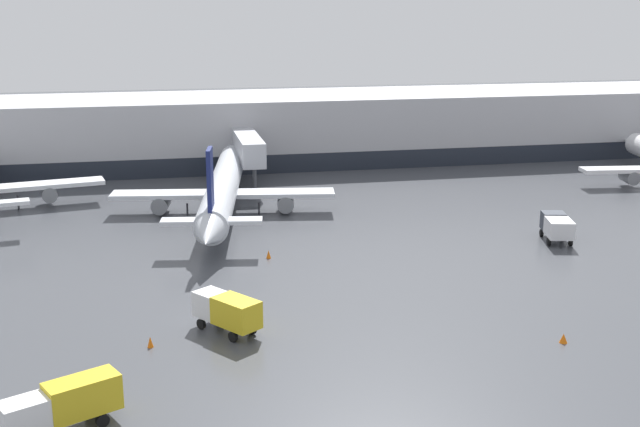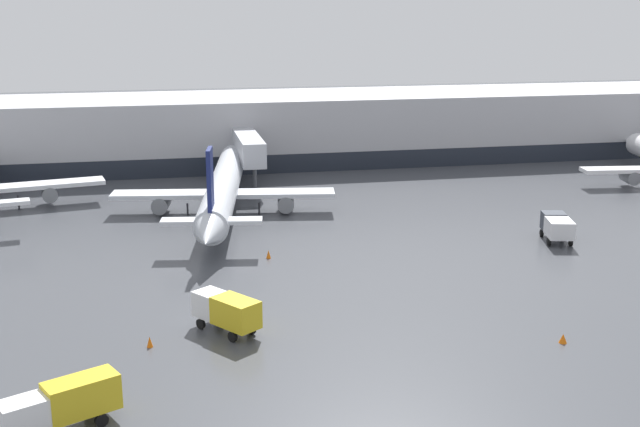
{
  "view_description": "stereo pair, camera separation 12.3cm",
  "coord_description": "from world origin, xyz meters",
  "px_view_note": "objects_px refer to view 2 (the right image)",
  "views": [
    {
      "loc": [
        -39.38,
        -44.76,
        21.04
      ],
      "look_at": [
        -25.67,
        22.14,
        3.0
      ],
      "focal_mm": 45.0,
      "sensor_mm": 36.0,
      "label": 1
    },
    {
      "loc": [
        -39.26,
        -44.79,
        21.04
      ],
      "look_at": [
        -25.67,
        22.14,
        3.0
      ],
      "focal_mm": 45.0,
      "sensor_mm": 36.0,
      "label": 2
    }
  ],
  "objects_px": {
    "traffic_cone_0": "(563,338)",
    "traffic_cone_2": "(269,254)",
    "service_truck_2": "(226,310)",
    "parked_jet_1": "(223,189)",
    "traffic_cone_1": "(150,342)",
    "service_truck_0": "(557,226)",
    "service_truck_1": "(63,403)"
  },
  "relations": [
    {
      "from": "service_truck_0",
      "to": "traffic_cone_1",
      "type": "bearing_deg",
      "value": 127.88
    },
    {
      "from": "service_truck_2",
      "to": "traffic_cone_0",
      "type": "bearing_deg",
      "value": -142.45
    },
    {
      "from": "traffic_cone_0",
      "to": "traffic_cone_1",
      "type": "relative_size",
      "value": 0.87
    },
    {
      "from": "parked_jet_1",
      "to": "traffic_cone_2",
      "type": "height_order",
      "value": "parked_jet_1"
    },
    {
      "from": "service_truck_0",
      "to": "parked_jet_1",
      "type": "bearing_deg",
      "value": 74.32
    },
    {
      "from": "parked_jet_1",
      "to": "service_truck_0",
      "type": "distance_m",
      "value": 32.97
    },
    {
      "from": "traffic_cone_0",
      "to": "traffic_cone_1",
      "type": "distance_m",
      "value": 26.24
    },
    {
      "from": "service_truck_0",
      "to": "traffic_cone_0",
      "type": "bearing_deg",
      "value": 167.38
    },
    {
      "from": "parked_jet_1",
      "to": "service_truck_0",
      "type": "height_order",
      "value": "parked_jet_1"
    },
    {
      "from": "parked_jet_1",
      "to": "service_truck_1",
      "type": "height_order",
      "value": "parked_jet_1"
    },
    {
      "from": "service_truck_1",
      "to": "service_truck_2",
      "type": "height_order",
      "value": "service_truck_1"
    },
    {
      "from": "traffic_cone_0",
      "to": "traffic_cone_2",
      "type": "distance_m",
      "value": 26.46
    },
    {
      "from": "parked_jet_1",
      "to": "traffic_cone_0",
      "type": "distance_m",
      "value": 41.38
    },
    {
      "from": "parked_jet_1",
      "to": "traffic_cone_1",
      "type": "bearing_deg",
      "value": 175.98
    },
    {
      "from": "service_truck_2",
      "to": "traffic_cone_0",
      "type": "relative_size",
      "value": 8.31
    },
    {
      "from": "traffic_cone_1",
      "to": "parked_jet_1",
      "type": "bearing_deg",
      "value": 77.09
    },
    {
      "from": "service_truck_2",
      "to": "parked_jet_1",
      "type": "bearing_deg",
      "value": -40.85
    },
    {
      "from": "service_truck_0",
      "to": "traffic_cone_0",
      "type": "height_order",
      "value": "service_truck_0"
    },
    {
      "from": "traffic_cone_1",
      "to": "service_truck_2",
      "type": "bearing_deg",
      "value": 15.89
    },
    {
      "from": "traffic_cone_2",
      "to": "service_truck_1",
      "type": "bearing_deg",
      "value": -118.33
    },
    {
      "from": "traffic_cone_0",
      "to": "service_truck_1",
      "type": "bearing_deg",
      "value": -170.64
    },
    {
      "from": "service_truck_2",
      "to": "service_truck_1",
      "type": "bearing_deg",
      "value": 103.71
    },
    {
      "from": "service_truck_1",
      "to": "service_truck_0",
      "type": "bearing_deg",
      "value": -173.62
    },
    {
      "from": "service_truck_2",
      "to": "traffic_cone_2",
      "type": "height_order",
      "value": "service_truck_2"
    },
    {
      "from": "parked_jet_1",
      "to": "traffic_cone_1",
      "type": "height_order",
      "value": "parked_jet_1"
    },
    {
      "from": "traffic_cone_0",
      "to": "traffic_cone_1",
      "type": "height_order",
      "value": "traffic_cone_1"
    },
    {
      "from": "service_truck_0",
      "to": "traffic_cone_1",
      "type": "xyz_separation_m",
      "value": [
        -36.13,
        -16.21,
        -1.1
      ]
    },
    {
      "from": "parked_jet_1",
      "to": "traffic_cone_1",
      "type": "xyz_separation_m",
      "value": [
        -7.43,
        -32.39,
        -2.23
      ]
    },
    {
      "from": "parked_jet_1",
      "to": "traffic_cone_2",
      "type": "bearing_deg",
      "value": -162.5
    },
    {
      "from": "traffic_cone_0",
      "to": "traffic_cone_2",
      "type": "relative_size",
      "value": 0.87
    },
    {
      "from": "parked_jet_1",
      "to": "traffic_cone_1",
      "type": "relative_size",
      "value": 56.72
    },
    {
      "from": "parked_jet_1",
      "to": "traffic_cone_1",
      "type": "distance_m",
      "value": 33.31
    }
  ]
}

